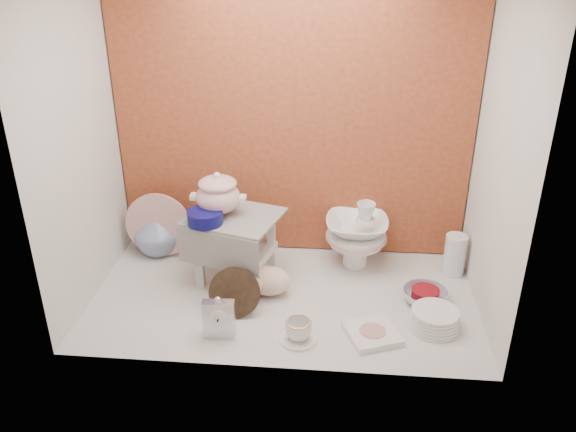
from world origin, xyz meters
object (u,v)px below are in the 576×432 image
blue_white_vase (157,231)px  porcelain_tower (356,234)px  plush_pig (269,280)px  crystal_bowl (425,296)px  soup_tureen (218,193)px  step_stool (235,248)px  gold_rim_teacup (298,329)px  mantel_clock (219,317)px  floral_platter (158,225)px  dinner_plate_stack (435,319)px

blue_white_vase → porcelain_tower: porcelain_tower is taller
plush_pig → crystal_bowl: (0.73, -0.00, -0.05)m
soup_tureen → blue_white_vase: bearing=150.9°
step_stool → plush_pig: step_stool is taller
gold_rim_teacup → crystal_bowl: (0.57, 0.33, -0.02)m
soup_tureen → porcelain_tower: 0.74m
step_stool → mantel_clock: size_ratio=2.08×
floral_platter → porcelain_tower: 1.03m
floral_platter → gold_rim_teacup: 1.03m
soup_tureen → porcelain_tower: bearing=15.2°
step_stool → dinner_plate_stack: step_stool is taller
mantel_clock → crystal_bowl: size_ratio=0.94×
step_stool → dinner_plate_stack: 0.99m
step_stool → gold_rim_teacup: size_ratio=3.66×
gold_rim_teacup → dinner_plate_stack: 0.60m
dinner_plate_stack → porcelain_tower: size_ratio=0.63×
crystal_bowl → porcelain_tower: porcelain_tower is taller
soup_tureen → mantel_clock: 0.60m
soup_tureen → porcelain_tower: soup_tureen is taller
soup_tureen → dinner_plate_stack: 1.13m
blue_white_vase → crystal_bowl: blue_white_vase is taller
mantel_clock → dinner_plate_stack: bearing=5.1°
step_stool → crystal_bowl: (0.91, -0.12, -0.14)m
blue_white_vase → gold_rim_teacup: bearing=-40.5°
plush_pig → gold_rim_teacup: (0.16, -0.34, -0.02)m
soup_tureen → floral_platter: (-0.37, 0.19, -0.28)m
soup_tureen → crystal_bowl: size_ratio=1.20×
gold_rim_teacup → floral_platter: bearing=139.8°
step_stool → porcelain_tower: (0.59, 0.20, 0.00)m
step_stool → soup_tureen: soup_tureen is taller
crystal_bowl → porcelain_tower: (-0.32, 0.32, 0.15)m
gold_rim_teacup → dinner_plate_stack: bearing=13.6°
soup_tureen → gold_rim_teacup: bearing=-48.6°
floral_platter → dinner_plate_stack: bearing=-20.8°
plush_pig → soup_tureen: bearing=127.2°
dinner_plate_stack → step_stool: bearing=161.3°
blue_white_vase → plush_pig: (0.64, -0.35, -0.05)m
mantel_clock → porcelain_tower: size_ratio=0.55×
blue_white_vase → mantel_clock: bearing=-55.9°
soup_tureen → mantel_clock: soup_tureen is taller
floral_platter → plush_pig: floral_platter is taller
porcelain_tower → blue_white_vase: bearing=178.0°
crystal_bowl → porcelain_tower: bearing=135.2°
mantel_clock → step_stool: bearing=86.7°
plush_pig → porcelain_tower: (0.41, 0.31, 0.10)m
gold_rim_teacup → porcelain_tower: bearing=69.3°
mantel_clock → gold_rim_teacup: mantel_clock is taller
blue_white_vase → step_stool: bearing=-26.7°
plush_pig → floral_platter: bearing=127.6°
floral_platter → plush_pig: bearing=-27.7°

